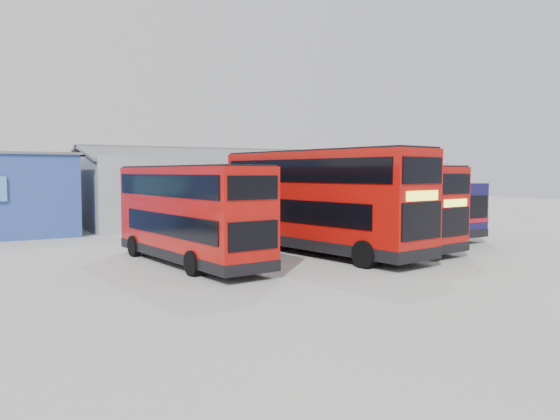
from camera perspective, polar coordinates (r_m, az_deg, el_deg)
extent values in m
plane|color=#989893|center=(25.19, 4.51, -5.04)|extent=(120.00, 120.00, 0.00)
cube|color=#989DA5|center=(46.14, -1.51, 2.20)|extent=(30.00, 12.00, 5.00)
cube|color=#595D62|center=(43.71, 0.26, 5.70)|extent=(30.50, 6.33, 1.29)
cube|color=#595D62|center=(48.61, -3.12, 5.52)|extent=(30.50, 6.33, 1.29)
cube|color=#A20D09|center=(23.56, -9.46, -0.21)|extent=(3.35, 10.11, 3.83)
cube|color=black|center=(23.75, -9.41, -4.36)|extent=(3.40, 10.15, 0.43)
cube|color=black|center=(23.83, -6.46, -1.22)|extent=(0.90, 8.37, 0.90)
cube|color=black|center=(22.74, -11.72, -1.53)|extent=(0.90, 8.37, 0.90)
cube|color=black|center=(24.07, -6.94, 2.66)|extent=(0.99, 9.31, 0.90)
cube|color=black|center=(22.99, -12.17, 2.54)|extent=(0.99, 9.31, 0.90)
cube|color=black|center=(28.13, -14.01, -0.71)|extent=(2.12, 0.26, 1.28)
cube|color=black|center=(28.04, -14.07, 2.75)|extent=(2.12, 0.26, 0.90)
cube|color=#E8FF35|center=(28.08, -14.05, 1.02)|extent=(1.70, 0.21, 0.33)
cube|color=black|center=(19.31, -2.78, -2.70)|extent=(2.07, 0.26, 1.04)
cube|color=black|center=(19.19, -2.80, 2.35)|extent=(2.07, 0.26, 0.85)
cube|color=black|center=(23.50, -9.51, 4.49)|extent=(3.20, 9.95, 0.09)
cylinder|color=black|center=(27.31, -10.55, -3.35)|extent=(0.40, 1.01, 0.98)
cylinder|color=black|center=(26.42, -14.99, -3.66)|extent=(0.40, 1.01, 0.98)
cylinder|color=black|center=(22.14, -3.85, -5.00)|extent=(0.40, 1.01, 0.98)
cylinder|color=black|center=(21.04, -9.10, -5.52)|extent=(0.40, 1.01, 0.98)
cube|color=#A20D09|center=(26.26, 4.24, 1.14)|extent=(4.56, 12.00, 4.52)
cube|color=black|center=(26.44, 4.21, -3.26)|extent=(4.61, 12.05, 0.50)
cube|color=black|center=(25.68, 1.25, -0.09)|extent=(1.58, 9.81, 1.06)
cube|color=black|center=(27.60, 5.73, 0.17)|extent=(1.58, 9.81, 1.06)
cube|color=black|center=(25.28, 1.91, 4.14)|extent=(1.75, 10.92, 1.06)
cube|color=black|center=(27.22, 6.42, 4.11)|extent=(1.75, 10.92, 1.06)
cube|color=black|center=(22.42, 14.61, -1.11)|extent=(2.49, 0.44, 1.51)
cube|color=black|center=(22.33, 14.70, 4.03)|extent=(2.49, 0.44, 1.06)
cube|color=#E8FF35|center=(22.34, 14.68, 1.46)|extent=(1.99, 0.35, 0.39)
cube|color=black|center=(30.83, -3.29, 0.38)|extent=(2.43, 0.43, 1.23)
cube|color=black|center=(30.77, -3.31, 4.11)|extent=(2.43, 0.43, 1.00)
cube|color=black|center=(26.25, 4.26, 6.12)|extent=(4.36, 11.81, 0.11)
cylinder|color=black|center=(22.68, 8.84, -4.60)|extent=(0.53, 1.20, 1.16)
cylinder|color=black|center=(24.72, 13.00, -3.94)|extent=(0.53, 1.20, 1.16)
cylinder|color=black|center=(27.83, -1.99, -2.96)|extent=(0.53, 1.20, 1.16)
cylinder|color=black|center=(29.51, 2.16, -2.56)|extent=(0.53, 1.20, 1.16)
cube|color=#A20D09|center=(28.73, 9.52, 0.56)|extent=(3.76, 10.21, 3.85)
cube|color=black|center=(28.89, 9.48, -2.87)|extent=(3.81, 10.26, 0.43)
cube|color=black|center=(28.14, 7.29, -0.41)|extent=(1.24, 8.38, 0.90)
cube|color=black|center=(29.91, 10.52, -0.18)|extent=(1.24, 8.38, 0.90)
cube|color=black|center=(27.80, 7.88, 2.87)|extent=(1.38, 9.32, 0.90)
cube|color=black|center=(29.59, 11.11, 2.90)|extent=(1.38, 9.32, 0.90)
cube|color=black|center=(25.70, 17.83, -1.20)|extent=(2.12, 0.35, 1.28)
cube|color=black|center=(25.61, 17.91, 2.62)|extent=(2.12, 0.35, 0.90)
cube|color=#E8FF35|center=(25.64, 17.88, 0.71)|extent=(1.70, 0.28, 0.33)
cube|color=black|center=(32.33, 2.90, 0.02)|extent=(2.08, 0.34, 1.05)
cube|color=black|center=(32.25, 2.91, 3.05)|extent=(2.08, 0.34, 0.86)
cube|color=black|center=(28.68, 9.56, 4.44)|extent=(3.60, 10.05, 0.10)
cylinder|color=black|center=(25.81, 13.51, -3.81)|extent=(0.44, 1.02, 0.99)
cylinder|color=black|center=(27.63, 16.43, -3.35)|extent=(0.44, 1.02, 0.99)
cylinder|color=black|center=(29.84, 4.41, -2.67)|extent=(0.44, 1.02, 0.99)
cylinder|color=black|center=(31.42, 7.46, -2.35)|extent=(0.44, 1.02, 0.99)
cube|color=#0E103E|center=(35.27, 11.59, 0.52)|extent=(3.24, 12.31, 2.94)
cube|color=black|center=(35.36, 11.56, -1.54)|extent=(3.29, 12.35, 0.44)
cube|color=#A20C1B|center=(35.30, 11.58, -0.34)|extent=(3.28, 12.34, 0.28)
cube|color=black|center=(36.01, 13.59, 1.31)|extent=(0.45, 10.21, 1.05)
cube|color=black|center=(34.03, 10.29, 1.21)|extent=(0.45, 10.21, 1.05)
cube|color=black|center=(39.88, 5.46, 1.25)|extent=(2.50, 0.15, 1.44)
cube|color=black|center=(31.16, 19.46, 0.28)|extent=(2.44, 0.15, 1.22)
cylinder|color=black|center=(39.44, 8.58, -0.95)|extent=(0.40, 1.17, 1.15)
cylinder|color=black|center=(37.75, 5.53, -1.15)|extent=(0.40, 1.17, 1.15)
cylinder|color=black|center=(34.00, 17.22, -1.88)|extent=(0.40, 1.17, 1.15)
cylinder|color=black|center=(32.02, 14.14, -2.17)|extent=(0.40, 1.17, 1.15)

